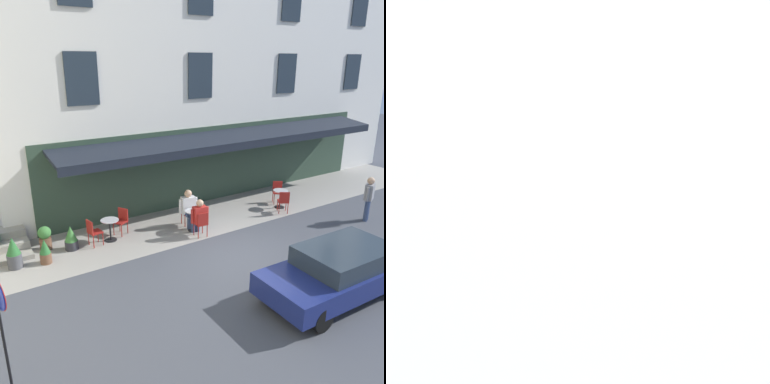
# 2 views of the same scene
# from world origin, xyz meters

# --- Properties ---
(ground_plane) EXTENTS (70.00, 70.00, 0.00)m
(ground_plane) POSITION_xyz_m (0.00, 0.00, 0.00)
(ground_plane) COLOR #42444C
(sidewalk_cafe_terrace) EXTENTS (20.50, 3.20, 0.01)m
(sidewalk_cafe_terrace) POSITION_xyz_m (-3.25, -3.40, 0.00)
(sidewalk_cafe_terrace) COLOR gray
(sidewalk_cafe_terrace) RESTS_ON ground_plane
(cafe_building_facade) EXTENTS (20.00, 10.70, 15.00)m
(cafe_building_facade) POSITION_xyz_m (-4.00, -9.49, 7.49)
(cafe_building_facade) COLOR silver
(cafe_building_facade) RESTS_ON ground_plane
(corner_building_facade) EXTENTS (10.12, 17.00, 15.00)m
(corner_building_facade) POSITION_xyz_m (13.00, 3.50, 7.50)
(corner_building_facade) COLOR beige
(corner_building_facade) RESTS_ON ground_plane
(back_alley_steps) EXTENTS (2.40, 1.75, 0.60)m
(back_alley_steps) POSITION_xyz_m (6.60, -4.59, 0.24)
(back_alley_steps) COLOR gray
(back_alley_steps) RESTS_ON ground_plane
(cafe_table_near_entrance) EXTENTS (0.60, 0.60, 0.75)m
(cafe_table_near_entrance) POSITION_xyz_m (0.16, -2.64, 0.49)
(cafe_table_near_entrance) COLOR black
(cafe_table_near_entrance) RESTS_ON ground_plane
(cafe_chair_red_facing_street) EXTENTS (0.44, 0.44, 0.91)m
(cafe_chair_red_facing_street) POSITION_xyz_m (0.23, -2.01, 0.55)
(cafe_chair_red_facing_street) COLOR maroon
(cafe_chair_red_facing_street) RESTS_ON ground_plane
(cafe_chair_red_back_row) EXTENTS (0.46, 0.46, 0.91)m
(cafe_chair_red_back_row) POSITION_xyz_m (0.05, -3.26, 0.55)
(cafe_chair_red_back_row) COLOR maroon
(cafe_chair_red_back_row) RESTS_ON ground_plane
(cafe_table_mid_terrace) EXTENTS (0.60, 0.60, 0.75)m
(cafe_table_mid_terrace) POSITION_xyz_m (2.96, -3.45, 0.49)
(cafe_table_mid_terrace) COLOR black
(cafe_table_mid_terrace) RESTS_ON ground_plane
(cafe_chair_red_by_window) EXTENTS (0.46, 0.46, 0.91)m
(cafe_chair_red_by_window) POSITION_xyz_m (3.58, -3.36, 0.55)
(cafe_chair_red_by_window) COLOR maroon
(cafe_chair_red_by_window) RESTS_ON ground_plane
(cafe_chair_red_corner_left) EXTENTS (0.54, 0.54, 0.91)m
(cafe_chair_red_corner_left) POSITION_xyz_m (2.40, -3.76, 0.55)
(cafe_chair_red_corner_left) COLOR maroon
(cafe_chair_red_corner_left) RESTS_ON ground_plane
(cafe_table_streetside) EXTENTS (0.60, 0.60, 0.75)m
(cafe_table_streetside) POSITION_xyz_m (-4.07, -2.62, 0.49)
(cafe_table_streetside) COLOR black
(cafe_table_streetside) RESTS_ON ground_plane
(cafe_chair_red_under_awning) EXTENTS (0.55, 0.55, 0.91)m
(cafe_chair_red_under_awning) POSITION_xyz_m (-3.73, -2.09, 0.55)
(cafe_chair_red_under_awning) COLOR maroon
(cafe_chair_red_under_awning) RESTS_ON ground_plane
(cafe_chair_red_corner_right) EXTENTS (0.56, 0.56, 0.91)m
(cafe_chair_red_corner_right) POSITION_xyz_m (-4.44, -3.14, 0.55)
(cafe_chair_red_corner_right) COLOR maroon
(cafe_chair_red_corner_right) RESTS_ON ground_plane
(seated_patron_in_red) EXTENTS (0.67, 0.58, 1.32)m
(seated_patron_in_red) POSITION_xyz_m (0.21, -2.23, 0.70)
(seated_patron_in_red) COLOR navy
(seated_patron_in_red) RESTS_ON ground_plane
(seated_companion_in_white) EXTENTS (0.71, 0.64, 1.37)m
(seated_companion_in_white) POSITION_xyz_m (0.08, -3.05, 0.72)
(seated_companion_in_white) COLOR navy
(seated_companion_in_white) RESTS_ON ground_plane
(walking_pedestrian_in_grey) EXTENTS (0.65, 0.45, 1.70)m
(walking_pedestrian_in_grey) POSITION_xyz_m (-5.85, 0.14, 0.99)
(walking_pedestrian_in_grey) COLOR navy
(walking_pedestrian_in_grey) RESTS_ON ground_plane
(no_parking_sign) EXTENTS (0.15, 0.58, 2.60)m
(no_parking_sign) POSITION_xyz_m (6.88, 1.81, 1.79)
(no_parking_sign) COLOR black
(no_parking_sign) RESTS_ON ground_plane
(potted_plant_entrance_left) EXTENTS (0.60, 0.60, 0.89)m
(potted_plant_entrance_left) POSITION_xyz_m (6.48, -4.35, 0.51)
(potted_plant_entrance_left) COLOR #2D2D33
(potted_plant_entrance_left) RESTS_ON ground_plane
(potted_plant_under_sign) EXTENTS (0.41, 0.41, 0.79)m
(potted_plant_under_sign) POSITION_xyz_m (4.96, -3.95, 0.41)
(potted_plant_under_sign) COLOR brown
(potted_plant_under_sign) RESTS_ON ground_plane
(potted_plant_by_steps) EXTENTS (0.42, 0.42, 0.97)m
(potted_plant_by_steps) POSITION_xyz_m (6.00, -3.23, 0.47)
(potted_plant_by_steps) COLOR #4C4C51
(potted_plant_by_steps) RESTS_ON ground_plane
(potted_plant_mid_terrace) EXTENTS (0.34, 0.34, 0.79)m
(potted_plant_mid_terrace) POSITION_xyz_m (5.18, -3.02, 0.38)
(potted_plant_mid_terrace) COLOR brown
(potted_plant_mid_terrace) RESTS_ON ground_plane
(potted_plant_entrance_right) EXTENTS (0.42, 0.42, 0.80)m
(potted_plant_entrance_right) POSITION_xyz_m (4.26, -3.51, 0.39)
(potted_plant_entrance_right) COLOR #2D2D33
(potted_plant_entrance_right) RESTS_ON ground_plane
(parked_car_navy) EXTENTS (4.36, 1.95, 1.33)m
(parked_car_navy) POSITION_xyz_m (-0.78, 2.80, 0.71)
(parked_car_navy) COLOR navy
(parked_car_navy) RESTS_ON ground_plane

